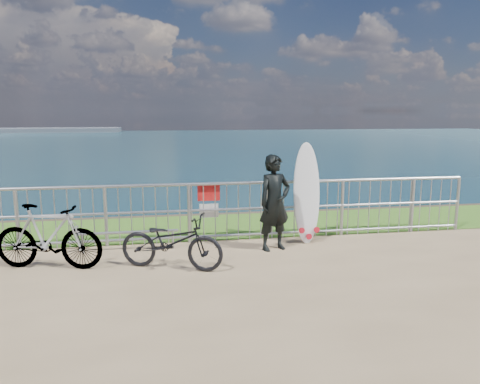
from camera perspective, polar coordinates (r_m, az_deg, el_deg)
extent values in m
plane|color=#376A1D|center=(9.98, -3.69, -4.21)|extent=(120.00, 120.00, 0.00)
cube|color=brown|center=(11.95, -4.19, -14.56)|extent=(120.00, 0.30, 5.00)
plane|color=#193D4C|center=(97.22, -9.16, 5.35)|extent=(260.00, 260.00, 0.00)
cube|color=#565E68|center=(181.79, -25.56, 6.80)|extent=(70.00, 12.00, 1.50)
cylinder|color=#989BA0|center=(8.69, -3.00, 1.02)|extent=(10.00, 0.06, 0.06)
cylinder|color=#989BA0|center=(8.78, -2.97, -2.17)|extent=(10.00, 0.05, 0.05)
cylinder|color=#989BA0|center=(8.90, -2.94, -5.35)|extent=(10.00, 0.05, 0.05)
cylinder|color=#989BA0|center=(9.09, -25.49, -3.08)|extent=(0.06, 0.06, 1.10)
cylinder|color=#989BA0|center=(8.80, -16.04, -2.90)|extent=(0.06, 0.06, 1.10)
cylinder|color=#989BA0|center=(8.75, -6.23, -2.63)|extent=(0.06, 0.06, 1.10)
cylinder|color=#989BA0|center=(8.96, 3.39, -2.29)|extent=(0.06, 0.06, 1.10)
cylinder|color=#989BA0|center=(9.41, 12.33, -1.92)|extent=(0.06, 0.06, 1.10)
cylinder|color=#989BA0|center=(10.07, 20.27, -1.54)|extent=(0.06, 0.06, 1.10)
cylinder|color=#989BA0|center=(10.60, 24.96, -1.31)|extent=(0.06, 0.06, 1.10)
cube|color=red|center=(8.77, -3.84, -0.11)|extent=(0.42, 0.02, 0.30)
cube|color=white|center=(8.76, -3.83, -0.11)|extent=(0.38, 0.01, 0.08)
cube|color=white|center=(8.83, -3.81, -2.28)|extent=(0.36, 0.02, 0.26)
imported|color=black|center=(8.22, 4.24, -1.31)|extent=(0.71, 0.58, 1.69)
ellipsoid|color=silver|center=(8.80, 8.11, -0.04)|extent=(0.55, 0.51, 1.87)
cone|color=red|center=(8.78, 7.36, -4.52)|extent=(0.11, 0.20, 0.11)
cone|color=red|center=(8.87, 9.12, -4.43)|extent=(0.11, 0.20, 0.11)
cone|color=red|center=(8.86, 8.23, -5.24)|extent=(0.11, 0.20, 0.11)
imported|color=black|center=(7.36, -8.35, -6.01)|extent=(1.75, 1.17, 0.87)
imported|color=black|center=(7.85, -22.33, -5.06)|extent=(1.78, 0.89, 1.03)
cylinder|color=#989BA0|center=(8.44, -13.47, -4.80)|extent=(1.74, 0.05, 0.05)
cylinder|color=#989BA0|center=(8.57, -18.60, -5.99)|extent=(0.04, 0.04, 0.34)
cylinder|color=#989BA0|center=(8.46, -8.19, -5.77)|extent=(0.04, 0.04, 0.34)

